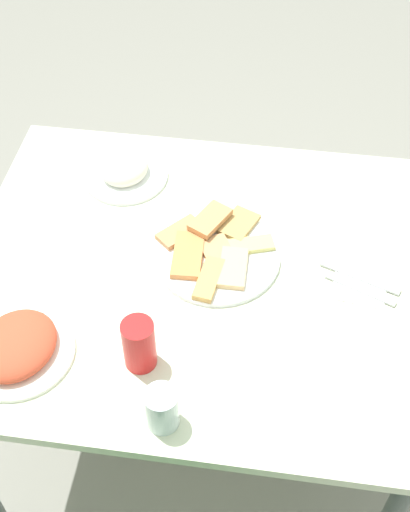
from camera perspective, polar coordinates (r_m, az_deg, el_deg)
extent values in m
plane|color=gray|center=(2.18, -0.49, -13.61)|extent=(6.00, 6.00, 0.00)
cube|color=silver|center=(1.59, -0.65, -1.42)|extent=(1.07, 0.92, 0.02)
cylinder|color=#4A5450|center=(2.14, 13.79, -0.96)|extent=(0.04, 0.04, 0.70)
cylinder|color=#4A5450|center=(2.21, -11.33, 1.67)|extent=(0.04, 0.04, 0.70)
cylinder|color=white|center=(1.60, 0.97, 0.02)|extent=(0.29, 0.29, 0.01)
cube|color=#EDC484|center=(1.56, 2.34, -0.86)|extent=(0.06, 0.12, 0.01)
cube|color=#DED677|center=(1.60, 3.53, 0.88)|extent=(0.13, 0.08, 0.01)
cube|color=tan|center=(1.63, 0.43, 3.05)|extent=(0.10, 0.12, 0.01)
cube|color=tan|center=(1.59, 1.00, 0.39)|extent=(0.10, 0.11, 0.01)
cube|color=tan|center=(1.63, -2.08, 1.99)|extent=(0.11, 0.12, 0.01)
cube|color=tan|center=(1.53, 0.31, -1.91)|extent=(0.06, 0.13, 0.01)
cube|color=#D98B4D|center=(1.58, -1.42, 0.07)|extent=(0.07, 0.14, 0.02)
cube|color=tan|center=(1.65, 2.81, 2.64)|extent=(0.10, 0.12, 0.01)
cylinder|color=white|center=(1.49, -15.16, -7.59)|extent=(0.24, 0.24, 0.01)
ellipsoid|color=#D84B30|center=(1.47, -15.33, -7.12)|extent=(0.21, 0.22, 0.06)
cylinder|color=white|center=(1.80, -6.58, 6.63)|extent=(0.22, 0.22, 0.01)
ellipsoid|color=white|center=(1.79, -6.64, 7.19)|extent=(0.16, 0.17, 0.07)
cylinder|color=red|center=(1.38, -5.45, -7.25)|extent=(0.09, 0.09, 0.12)
cylinder|color=silver|center=(1.32, -3.58, -12.43)|extent=(0.07, 0.07, 0.09)
cube|color=white|center=(1.58, 12.63, -2.26)|extent=(0.13, 0.13, 0.00)
cube|color=silver|center=(1.59, 12.65, -1.68)|extent=(0.18, 0.08, 0.00)
cube|color=silver|center=(1.57, 12.66, -2.68)|extent=(0.16, 0.08, 0.00)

